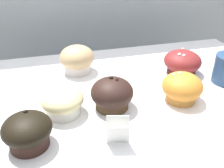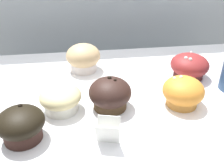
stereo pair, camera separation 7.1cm
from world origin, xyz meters
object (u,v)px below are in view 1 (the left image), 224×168
(muffin_back_left, at_px, (182,63))
(muffin_front_left, at_px, (112,94))
(muffin_front_right, at_px, (77,59))
(muffin_back_right, at_px, (27,131))
(muffin_back_center, at_px, (62,102))
(muffin_front_center, at_px, (182,88))

(muffin_back_left, relative_size, muffin_front_left, 1.08)
(muffin_front_right, bearing_deg, muffin_back_right, -115.01)
(muffin_back_left, distance_m, muffin_back_right, 0.53)
(muffin_front_right, height_order, muffin_back_center, muffin_front_right)
(muffin_front_center, relative_size, muffin_front_left, 0.99)
(muffin_back_left, xyz_separation_m, muffin_back_center, (-0.39, -0.13, -0.00))
(muffin_front_left, distance_m, muffin_front_right, 0.23)
(muffin_front_center, distance_m, muffin_front_left, 0.19)
(muffin_back_right, height_order, muffin_front_right, muffin_front_right)
(muffin_back_right, relative_size, muffin_front_right, 0.95)
(muffin_back_right, xyz_separation_m, muffin_back_center, (0.08, 0.10, -0.00))
(muffin_front_right, bearing_deg, muffin_back_left, -15.42)
(muffin_back_left, bearing_deg, muffin_back_center, -162.00)
(muffin_back_center, bearing_deg, muffin_back_left, 18.00)
(muffin_front_center, distance_m, muffin_back_right, 0.41)
(muffin_front_center, relative_size, muffin_front_right, 0.98)
(muffin_back_right, bearing_deg, muffin_front_right, 64.99)
(muffin_front_right, xyz_separation_m, muffin_back_center, (-0.07, -0.22, -0.01))
(muffin_front_left, distance_m, muffin_back_center, 0.13)
(muffin_front_left, relative_size, muffin_front_right, 0.99)
(muffin_front_center, distance_m, muffin_back_center, 0.32)
(muffin_front_center, xyz_separation_m, muffin_back_center, (-0.32, 0.02, -0.00))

